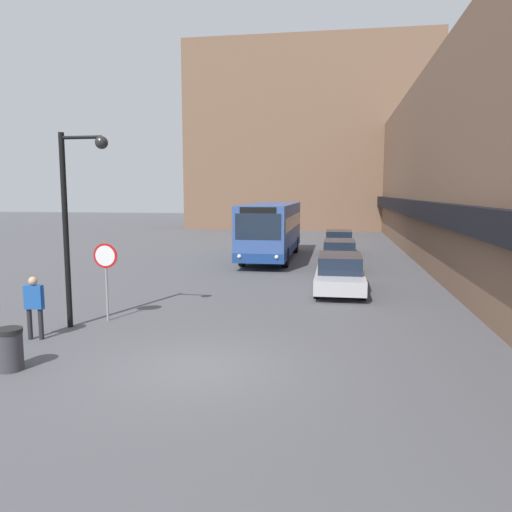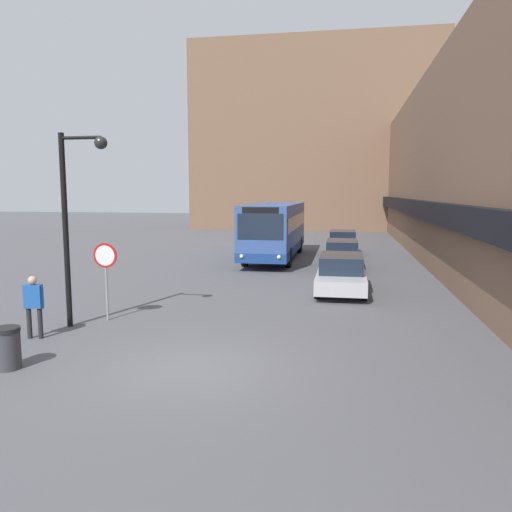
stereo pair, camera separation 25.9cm
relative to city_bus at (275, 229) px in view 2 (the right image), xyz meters
name	(u,v)px [view 2 (the right image)]	position (x,y,z in m)	size (l,w,h in m)	color
ground_plane	(194,368)	(0.73, -18.64, -1.77)	(160.00, 160.00, 0.00)	#515156
building_row_right	(450,172)	(10.71, 5.36, 3.47)	(5.50, 60.00, 10.52)	brown
building_backdrop_far	(315,138)	(0.73, 26.05, 7.98)	(26.00, 8.00, 19.50)	brown
city_bus	(275,229)	(0.00, 0.00, 0.00)	(2.60, 10.64, 3.26)	#335193
parked_car_front	(341,273)	(3.93, -9.19, -1.03)	(1.93, 4.78, 1.46)	#B7B7BC
parked_car_middle	(342,255)	(3.93, -3.49, -1.03)	(1.79, 4.58, 1.50)	#38383D
parked_car_back	(343,242)	(3.93, 3.10, -1.03)	(1.85, 4.26, 1.49)	navy
stop_sign	(106,264)	(-3.15, -15.03, -0.02)	(0.76, 0.08, 2.40)	gray
street_lamp	(74,207)	(-3.61, -15.87, 1.76)	(1.46, 0.36, 5.61)	black
pedestrian	(34,301)	(-4.18, -17.18, -0.74)	(0.55, 0.28, 1.71)	#232328
trash_bin	(7,348)	(-3.36, -19.41, -1.29)	(0.59, 0.59, 0.95)	#38383D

